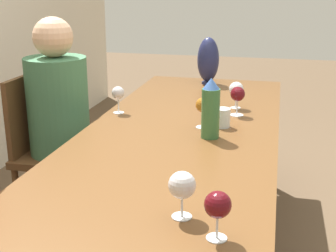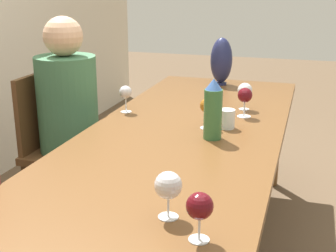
{
  "view_description": "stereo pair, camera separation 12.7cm",
  "coord_description": "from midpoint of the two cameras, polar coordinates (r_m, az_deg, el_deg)",
  "views": [
    {
      "loc": [
        -1.84,
        -0.43,
        1.41
      ],
      "look_at": [
        -0.04,
        0.0,
        0.82
      ],
      "focal_mm": 50.0,
      "sensor_mm": 36.0,
      "label": 1
    },
    {
      "loc": [
        -1.81,
        -0.55,
        1.41
      ],
      "look_at": [
        -0.04,
        0.0,
        0.82
      ],
      "focal_mm": 50.0,
      "sensor_mm": 36.0,
      "label": 2
    }
  ],
  "objects": [
    {
      "name": "wine_glass_2",
      "position": [
        2.58,
        10.75,
        4.24
      ],
      "size": [
        0.08,
        0.08,
        0.15
      ],
      "color": "silver",
      "rests_on": "dining_table"
    },
    {
      "name": "vase",
      "position": [
        3.18,
        7.67,
        7.9
      ],
      "size": [
        0.15,
        0.15,
        0.32
      ],
      "color": "#1E234C",
      "rests_on": "dining_table"
    },
    {
      "name": "wine_glass_1",
      "position": [
        2.49,
        -3.75,
        4.06
      ],
      "size": [
        0.07,
        0.07,
        0.14
      ],
      "color": "silver",
      "rests_on": "dining_table"
    },
    {
      "name": "dining_table",
      "position": [
        2.03,
        2.13,
        -4.01
      ],
      "size": [
        2.88,
        0.91,
        0.72
      ],
      "color": "brown",
      "rests_on": "ground_plane"
    },
    {
      "name": "water_bottle",
      "position": [
        2.08,
        7.25,
        1.95
      ],
      "size": [
        0.08,
        0.08,
        0.27
      ],
      "color": "#336638",
      "rests_on": "dining_table"
    },
    {
      "name": "wine_glass_0",
      "position": [
        2.44,
        10.83,
        3.61
      ],
      "size": [
        0.08,
        0.08,
        0.15
      ],
      "color": "silver",
      "rests_on": "dining_table"
    },
    {
      "name": "wine_glass_5",
      "position": [
        2.22,
        6.46,
        2.36
      ],
      "size": [
        0.07,
        0.07,
        0.15
      ],
      "color": "silver",
      "rests_on": "dining_table"
    },
    {
      "name": "wine_glass_4",
      "position": [
        1.38,
        2.67,
        -7.35
      ],
      "size": [
        0.08,
        0.08,
        0.15
      ],
      "color": "silver",
      "rests_on": "dining_table"
    },
    {
      "name": "water_tumbler",
      "position": [
        2.26,
        8.81,
        0.85
      ],
      "size": [
        0.08,
        0.08,
        0.09
      ],
      "color": "silver",
      "rests_on": "dining_table"
    },
    {
      "name": "wine_glass_6",
      "position": [
        1.28,
        6.76,
        -9.81
      ],
      "size": [
        0.08,
        0.08,
        0.14
      ],
      "color": "silver",
      "rests_on": "dining_table"
    },
    {
      "name": "chair_far",
      "position": [
        2.76,
        -11.78,
        -2.21
      ],
      "size": [
        0.44,
        0.44,
        0.9
      ],
      "color": "brown",
      "rests_on": "ground_plane"
    },
    {
      "name": "person_far",
      "position": [
        2.68,
        -10.46,
        0.97
      ],
      "size": [
        0.34,
        0.34,
        1.22
      ],
      "color": "#2D2D38",
      "rests_on": "ground_plane"
    }
  ]
}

